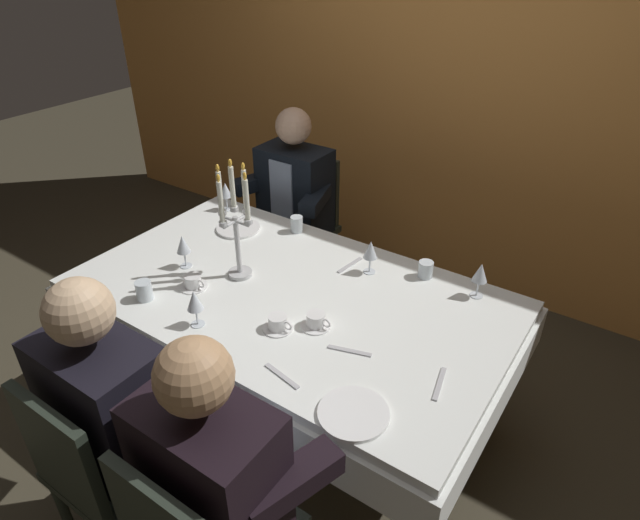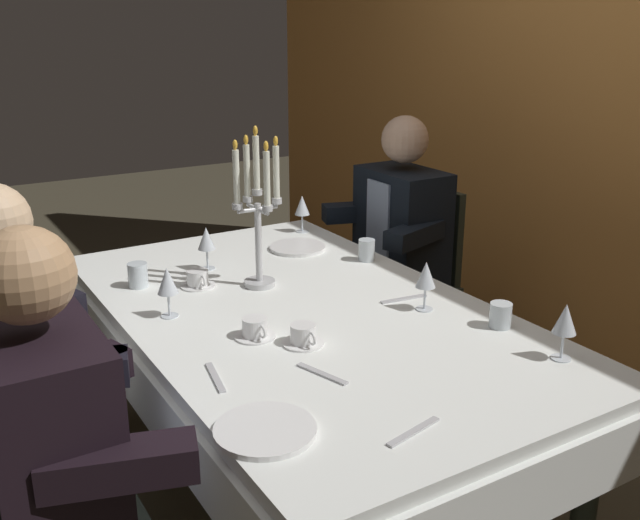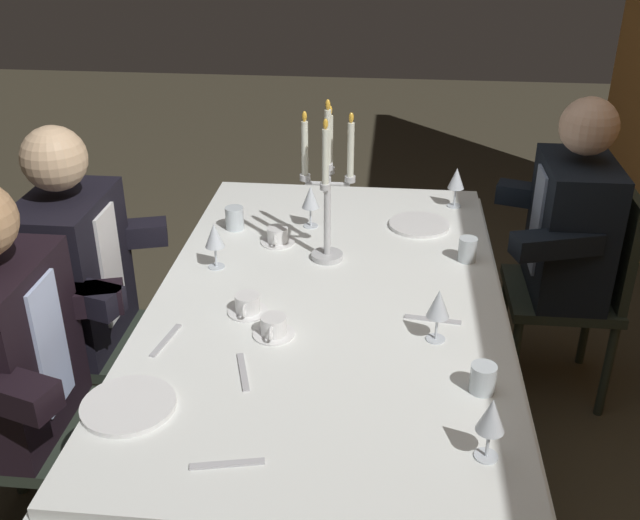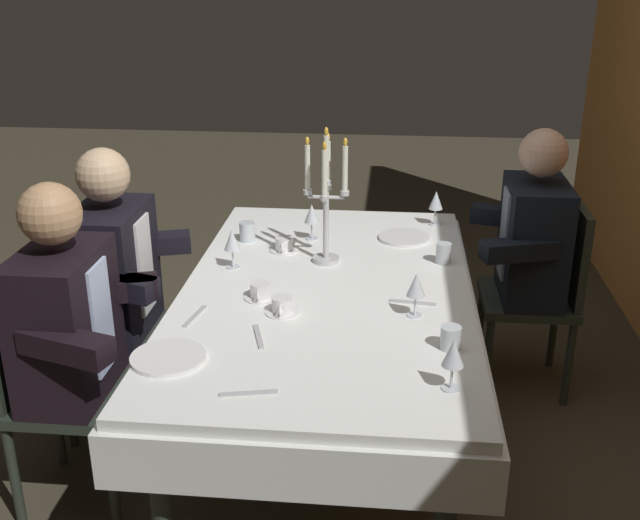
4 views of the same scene
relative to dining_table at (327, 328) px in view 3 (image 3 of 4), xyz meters
The scene contains 23 objects.
ground_plane 0.62m from the dining_table, ahead, with size 12.00×12.00×0.00m, color #3D3728.
dining_table is the anchor object (origin of this frame).
candelabra 0.47m from the dining_table, behind, with size 0.19×0.19×0.56m.
dinner_plate_0 0.65m from the dining_table, 152.09° to the left, with size 0.23×0.23×0.01m, color white.
dinner_plate_1 0.76m from the dining_table, 36.59° to the right, with size 0.24×0.24×0.01m, color white.
wine_glass_0 0.49m from the dining_table, 112.19° to the right, with size 0.07×0.07×0.16m.
wine_glass_1 0.59m from the dining_table, 167.87° to the right, with size 0.07×0.07×0.16m.
wine_glass_2 0.85m from the dining_table, 31.84° to the left, with size 0.07×0.07×0.16m.
wine_glass_3 0.46m from the dining_table, 57.31° to the left, with size 0.07×0.07×0.16m.
wine_glass_4 0.93m from the dining_table, 150.27° to the left, with size 0.07×0.07×0.16m.
water_tumbler_0 0.64m from the dining_table, 140.22° to the right, with size 0.07×0.07×0.09m, color silver.
water_tumbler_1 0.65m from the dining_table, 44.97° to the left, with size 0.07×0.07×0.08m, color silver.
water_tumbler_2 0.57m from the dining_table, 123.07° to the left, with size 0.06×0.06×0.09m, color silver.
coffee_cup_0 0.45m from the dining_table, 149.57° to the right, with size 0.13×0.12×0.06m.
coffee_cup_1 0.30m from the dining_table, 62.46° to the right, with size 0.13×0.12×0.06m.
coffee_cup_2 0.31m from the dining_table, 29.71° to the right, with size 0.13×0.12×0.06m.
fork_0 0.80m from the dining_table, 11.38° to the right, with size 0.17×0.02×0.01m, color #B7B7BC.
fork_1 0.37m from the dining_table, 71.54° to the left, with size 0.17×0.02×0.01m, color #B7B7BC.
fork_2 0.48m from the dining_table, 23.80° to the right, with size 0.17×0.02×0.01m, color #B7B7BC.
fork_3 0.55m from the dining_table, 55.71° to the right, with size 0.17×0.02×0.01m, color #B7B7BC.
seated_diner_0 1.09m from the dining_table, 125.14° to the left, with size 0.63×0.48×1.24m.
seated_diner_1 0.90m from the dining_table, 96.48° to the right, with size 0.63×0.48×1.24m.
seated_diner_2 0.97m from the dining_table, 66.89° to the right, with size 0.63×0.48×1.24m.
Camera 3 is at (2.02, 0.18, 1.92)m, focal length 41.49 mm.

